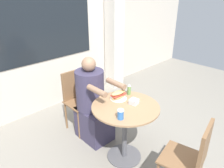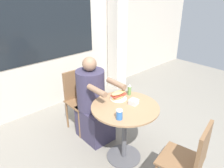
# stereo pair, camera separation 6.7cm
# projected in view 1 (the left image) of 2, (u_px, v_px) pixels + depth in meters

# --- Properties ---
(ground_plane) EXTENTS (8.00, 8.00, 0.00)m
(ground_plane) POSITION_uv_depth(u_px,v_px,m) (124.00, 156.00, 2.74)
(ground_plane) COLOR gray
(storefront_wall) EXTENTS (8.00, 0.09, 2.80)m
(storefront_wall) POSITION_uv_depth(u_px,v_px,m) (40.00, 25.00, 3.32)
(storefront_wall) COLOR beige
(storefront_wall) RESTS_ON ground_plane
(lattice_pillar) EXTENTS (0.27, 0.27, 2.40)m
(lattice_pillar) POSITION_uv_depth(u_px,v_px,m) (114.00, 28.00, 4.19)
(lattice_pillar) COLOR beige
(lattice_pillar) RESTS_ON ground_plane
(cafe_table) EXTENTS (0.77, 0.77, 0.73)m
(cafe_table) POSITION_uv_depth(u_px,v_px,m) (125.00, 120.00, 2.52)
(cafe_table) COLOR #997551
(cafe_table) RESTS_ON ground_plane
(diner_chair) EXTENTS (0.39, 0.39, 0.87)m
(diner_chair) POSITION_uv_depth(u_px,v_px,m) (77.00, 95.00, 3.12)
(diner_chair) COLOR brown
(diner_chair) RESTS_ON ground_plane
(seated_diner) EXTENTS (0.38, 0.67, 1.16)m
(seated_diner) POSITION_uv_depth(u_px,v_px,m) (92.00, 105.00, 2.90)
(seated_diner) COLOR #38334C
(seated_diner) RESTS_ON ground_plane
(empty_chair_across) EXTENTS (0.45, 0.45, 0.87)m
(empty_chair_across) POSITION_uv_depth(u_px,v_px,m) (193.00, 156.00, 2.02)
(empty_chair_across) COLOR brown
(empty_chair_across) RESTS_ON ground_plane
(sandwich_on_plate) EXTENTS (0.20, 0.20, 0.10)m
(sandwich_on_plate) POSITION_uv_depth(u_px,v_px,m) (118.00, 95.00, 2.57)
(sandwich_on_plate) COLOR white
(sandwich_on_plate) RESTS_ON cafe_table
(drink_cup) EXTENTS (0.07, 0.07, 0.10)m
(drink_cup) POSITION_uv_depth(u_px,v_px,m) (121.00, 114.00, 2.18)
(drink_cup) COLOR #336BB7
(drink_cup) RESTS_ON cafe_table
(napkin_box) EXTENTS (0.10, 0.10, 0.06)m
(napkin_box) POSITION_uv_depth(u_px,v_px,m) (134.00, 102.00, 2.47)
(napkin_box) COLOR silver
(napkin_box) RESTS_ON cafe_table
(condiment_bottle) EXTENTS (0.04, 0.04, 0.14)m
(condiment_bottle) POSITION_uv_depth(u_px,v_px,m) (129.00, 89.00, 2.67)
(condiment_bottle) COLOR #66934C
(condiment_bottle) RESTS_ON cafe_table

